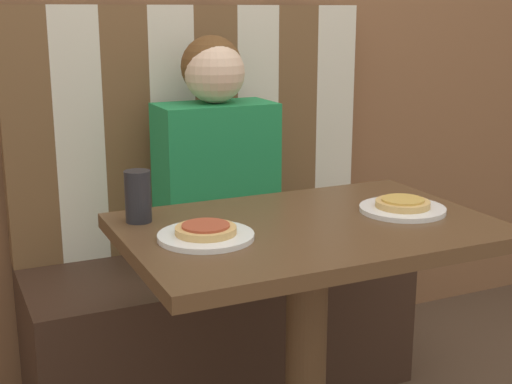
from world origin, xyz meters
name	(u,v)px	position (x,y,z in m)	size (l,w,h in m)	color
booth_seat	(218,324)	(0.00, 0.59, 0.22)	(1.19, 0.48, 0.44)	#382319
booth_backrest	(192,128)	(0.00, 0.79, 0.83)	(1.19, 0.07, 0.78)	brown
dining_table	(308,272)	(0.00, 0.00, 0.60)	(0.86, 0.58, 0.72)	brown
person	(215,154)	(0.00, 0.59, 0.78)	(0.35, 0.21, 0.69)	#1E8447
plate_left	(206,236)	(-0.26, -0.01, 0.73)	(0.21, 0.21, 0.01)	white
plate_right	(402,209)	(0.26, -0.01, 0.73)	(0.21, 0.21, 0.01)	white
pizza_left	(206,229)	(-0.26, -0.01, 0.74)	(0.13, 0.13, 0.02)	tan
pizza_right	(403,203)	(0.26, -0.01, 0.74)	(0.13, 0.13, 0.02)	tan
drinking_cup	(138,196)	(-0.36, 0.18, 0.78)	(0.06, 0.06, 0.12)	#232328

